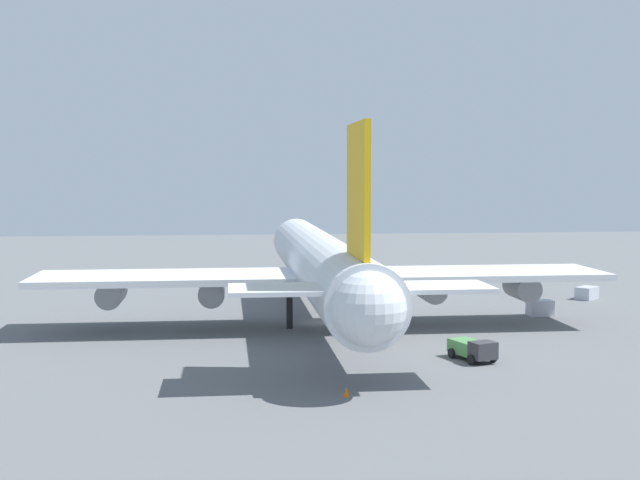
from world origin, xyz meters
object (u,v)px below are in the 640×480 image
Objects in this scene: safety_cone_nose at (274,284)px; cargo_container_fore at (540,308)px; safety_cone_tail at (346,392)px; baggage_tug at (527,286)px; cargo_airplane at (320,265)px; cargo_container_aft at (587,293)px; catering_truck at (473,349)px.

cargo_container_fore is at bearing -135.39° from safety_cone_nose.
safety_cone_nose is 1.00× the size of safety_cone_tail.
baggage_tug is at bearing -108.55° from safety_cone_nose.
cargo_container_aft is (14.08, -37.31, -5.73)m from cargo_airplane.
cargo_container_aft reaches higher than safety_cone_tail.
baggage_tug reaches higher than safety_cone_nose.
safety_cone_nose is at bearing 66.37° from cargo_container_aft.
safety_cone_tail is at bearing 140.17° from cargo_container_fore.
safety_cone_nose is (11.60, 34.56, -0.73)m from baggage_tug.
cargo_container_aft is (-6.17, -6.03, -0.25)m from baggage_tug.
catering_truck is at bearing 153.91° from baggage_tug.
safety_cone_nose is at bearing 1.55° from safety_cone_tail.
baggage_tug reaches higher than safety_cone_tail.
catering_truck is at bearing 146.53° from cargo_container_fore.
safety_cone_tail is at bearing 130.07° from catering_truck.
cargo_airplane is 13.27× the size of catering_truck.
catering_truck is 26.82m from cargo_container_fore.
safety_cone_nose is (17.76, 40.60, -0.47)m from cargo_container_aft.
cargo_container_fore is 4.11× the size of safety_cone_nose.
baggage_tug is 6.85× the size of safety_cone_tail.
baggage_tug is 1.67× the size of cargo_container_fore.
baggage_tug is at bearing -32.52° from safety_cone_tail.
baggage_tug is 1.28× the size of cargo_container_aft.
safety_cone_tail is (-10.90, 12.96, -0.71)m from catering_truck.
safety_cone_tail is at bearing -178.45° from safety_cone_nose.
cargo_airplane is at bearing 29.17° from catering_truck.
safety_cone_tail is (-63.13, -1.70, 0.00)m from safety_cone_nose.
safety_cone_tail is at bearing 177.10° from cargo_airplane.
cargo_container_aft is at bearing -42.64° from cargo_container_fore.
cargo_container_fore is at bearing -39.83° from safety_cone_tail.
baggage_tug reaches higher than cargo_container_fore.
safety_cone_nose is at bearing 15.68° from catering_truck.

